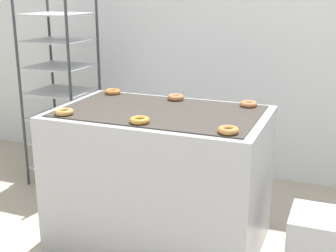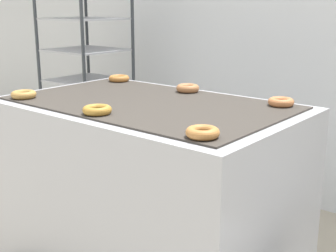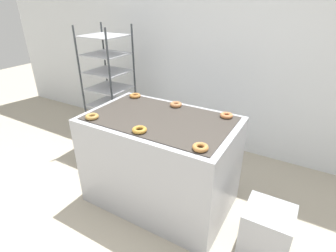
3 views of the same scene
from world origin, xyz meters
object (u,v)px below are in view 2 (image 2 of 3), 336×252
object	(u,v)px
donut_far_center	(188,88)
fryer_machine	(149,195)
donut_near_left	(24,94)
donut_near_center	(97,110)
donut_near_right	(203,132)
donut_far_left	(119,78)
baking_rack_cart	(87,80)
donut_far_right	(281,102)

from	to	relation	value
donut_far_center	fryer_machine	bearing A→B (deg)	-88.99
donut_near_left	donut_near_center	xyz separation A→B (m)	(0.53, 0.00, -0.00)
donut_near_right	donut_far_left	bearing A→B (deg)	148.53
donut_near_left	donut_near_center	bearing A→B (deg)	0.10
baking_rack_cart	donut_near_right	distance (m)	2.06
fryer_machine	donut_near_left	size ratio (longest dim) A/B	11.52
donut_near_right	donut_far_center	distance (m)	0.85
donut_near_center	donut_far_right	world-z (taller)	donut_far_right
donut_near_right	donut_far_right	distance (m)	0.65
fryer_machine	donut_far_left	distance (m)	0.79
donut_far_left	baking_rack_cart	bearing A→B (deg)	153.01
donut_near_left	donut_far_center	distance (m)	0.83
fryer_machine	donut_far_left	bearing A→B (deg)	147.83
fryer_machine	donut_near_left	xyz separation A→B (m)	(-0.53, -0.32, 0.50)
donut_near_left	donut_far_center	size ratio (longest dim) A/B	1.01
baking_rack_cart	donut_far_left	world-z (taller)	baking_rack_cart
donut_far_left	donut_far_right	size ratio (longest dim) A/B	1.04
baking_rack_cart	donut_far_right	world-z (taller)	baking_rack_cart
baking_rack_cart	donut_near_right	xyz separation A→B (m)	(1.79, -1.02, 0.13)
donut_near_left	donut_far_center	xyz separation A→B (m)	(0.53, 0.64, 0.00)
donut_near_center	donut_near_right	xyz separation A→B (m)	(0.55, -0.01, 0.00)
baking_rack_cart	donut_far_center	xyz separation A→B (m)	(1.23, -0.37, 0.14)
donut_near_right	donut_far_right	bearing A→B (deg)	91.96
donut_near_center	donut_near_left	bearing A→B (deg)	-179.90
baking_rack_cart	donut_far_right	distance (m)	1.81
donut_near_center	donut_far_left	world-z (taller)	same
donut_near_center	donut_near_right	world-z (taller)	donut_near_right
donut_near_left	donut_near_center	world-z (taller)	same
donut_far_right	donut_far_center	bearing A→B (deg)	-180.00
donut_near_center	baking_rack_cart	bearing A→B (deg)	140.63
fryer_machine	donut_far_left	world-z (taller)	donut_far_left
fryer_machine	donut_far_right	xyz separation A→B (m)	(0.53, 0.32, 0.50)
donut_near_left	donut_far_right	xyz separation A→B (m)	(1.06, 0.64, 0.00)
baking_rack_cart	donut_near_center	world-z (taller)	baking_rack_cart
baking_rack_cart	donut_far_right	size ratio (longest dim) A/B	14.02
fryer_machine	donut_near_right	distance (m)	0.81
fryer_machine	baking_rack_cart	distance (m)	1.47
baking_rack_cart	donut_near_left	size ratio (longest dim) A/B	13.45
donut_near_center	donut_near_right	bearing A→B (deg)	-0.68
donut_far_left	donut_near_center	bearing A→B (deg)	-51.22
donut_near_right	donut_far_left	distance (m)	1.26
donut_far_center	donut_far_right	distance (m)	0.53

